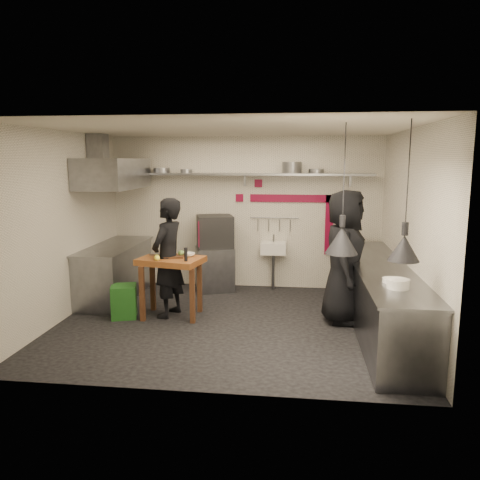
# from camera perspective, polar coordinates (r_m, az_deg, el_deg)

# --- Properties ---
(floor) EXTENTS (5.00, 5.00, 0.00)m
(floor) POSITION_cam_1_polar(r_m,az_deg,el_deg) (7.01, -1.33, -10.08)
(floor) COLOR black
(floor) RESTS_ON ground
(ceiling) EXTENTS (5.00, 5.00, 0.00)m
(ceiling) POSITION_cam_1_polar(r_m,az_deg,el_deg) (6.61, -1.43, 13.42)
(ceiling) COLOR beige
(ceiling) RESTS_ON floor
(wall_back) EXTENTS (5.00, 0.04, 2.80)m
(wall_back) POSITION_cam_1_polar(r_m,az_deg,el_deg) (8.73, 0.61, 3.33)
(wall_back) COLOR silver
(wall_back) RESTS_ON floor
(wall_front) EXTENTS (5.00, 0.04, 2.80)m
(wall_front) POSITION_cam_1_polar(r_m,az_deg,el_deg) (4.63, -5.11, -2.48)
(wall_front) COLOR silver
(wall_front) RESTS_ON floor
(wall_left) EXTENTS (0.04, 4.20, 2.80)m
(wall_left) POSITION_cam_1_polar(r_m,az_deg,el_deg) (7.45, -20.79, 1.57)
(wall_left) COLOR silver
(wall_left) RESTS_ON floor
(wall_right) EXTENTS (0.04, 4.20, 2.80)m
(wall_right) POSITION_cam_1_polar(r_m,az_deg,el_deg) (6.78, 20.04, 0.87)
(wall_right) COLOR silver
(wall_right) RESTS_ON floor
(red_band_horiz) EXTENTS (1.70, 0.02, 0.14)m
(red_band_horiz) POSITION_cam_1_polar(r_m,az_deg,el_deg) (8.63, 6.90, 5.05)
(red_band_horiz) COLOR maroon
(red_band_horiz) RESTS_ON wall_back
(red_band_vert) EXTENTS (0.14, 0.02, 1.10)m
(red_band_vert) POSITION_cam_1_polar(r_m,az_deg,el_deg) (8.71, 10.79, 1.81)
(red_band_vert) COLOR maroon
(red_band_vert) RESTS_ON wall_back
(red_tile_a) EXTENTS (0.14, 0.02, 0.14)m
(red_tile_a) POSITION_cam_1_polar(r_m,az_deg,el_deg) (8.64, 2.26, 6.92)
(red_tile_a) COLOR maroon
(red_tile_a) RESTS_ON wall_back
(red_tile_b) EXTENTS (0.14, 0.02, 0.14)m
(red_tile_b) POSITION_cam_1_polar(r_m,az_deg,el_deg) (8.70, -0.06, 5.16)
(red_tile_b) COLOR maroon
(red_tile_b) RESTS_ON wall_back
(back_shelf) EXTENTS (4.60, 0.34, 0.04)m
(back_shelf) POSITION_cam_1_polar(r_m,az_deg,el_deg) (8.50, 0.48, 8.02)
(back_shelf) COLOR slate
(back_shelf) RESTS_ON wall_back
(shelf_bracket_left) EXTENTS (0.04, 0.06, 0.24)m
(shelf_bracket_left) POSITION_cam_1_polar(r_m,az_deg,el_deg) (9.06, -11.54, 7.30)
(shelf_bracket_left) COLOR slate
(shelf_bracket_left) RESTS_ON wall_back
(shelf_bracket_mid) EXTENTS (0.04, 0.06, 0.24)m
(shelf_bracket_mid) POSITION_cam_1_polar(r_m,az_deg,el_deg) (8.65, 0.59, 7.39)
(shelf_bracket_mid) COLOR slate
(shelf_bracket_mid) RESTS_ON wall_back
(shelf_bracket_right) EXTENTS (0.04, 0.06, 0.24)m
(shelf_bracket_right) POSITION_cam_1_polar(r_m,az_deg,el_deg) (8.65, 13.30, 7.13)
(shelf_bracket_right) COLOR slate
(shelf_bracket_right) RESTS_ON wall_back
(pan_far_left) EXTENTS (0.39, 0.39, 0.09)m
(pan_far_left) POSITION_cam_1_polar(r_m,az_deg,el_deg) (8.80, -9.50, 8.37)
(pan_far_left) COLOR slate
(pan_far_left) RESTS_ON back_shelf
(pan_mid_left) EXTENTS (0.23, 0.23, 0.07)m
(pan_mid_left) POSITION_cam_1_polar(r_m,az_deg,el_deg) (8.68, -6.54, 8.36)
(pan_mid_left) COLOR slate
(pan_mid_left) RESTS_ON back_shelf
(stock_pot) EXTENTS (0.42, 0.42, 0.20)m
(stock_pot) POSITION_cam_1_polar(r_m,az_deg,el_deg) (8.45, 6.35, 8.77)
(stock_pot) COLOR slate
(stock_pot) RESTS_ON back_shelf
(pan_right) EXTENTS (0.35, 0.35, 0.08)m
(pan_right) POSITION_cam_1_polar(r_m,az_deg,el_deg) (8.45, 9.29, 8.29)
(pan_right) COLOR slate
(pan_right) RESTS_ON back_shelf
(oven_stand) EXTENTS (0.81, 0.77, 0.80)m
(oven_stand) POSITION_cam_1_polar(r_m,az_deg,el_deg) (8.63, -3.09, -3.51)
(oven_stand) COLOR slate
(oven_stand) RESTS_ON floor
(combi_oven) EXTENTS (0.76, 0.74, 0.58)m
(combi_oven) POSITION_cam_1_polar(r_m,az_deg,el_deg) (8.53, -3.06, 1.06)
(combi_oven) COLOR black
(combi_oven) RESTS_ON oven_stand
(oven_door) EXTENTS (0.43, 0.15, 0.46)m
(oven_door) POSITION_cam_1_polar(r_m,az_deg,el_deg) (8.25, -3.58, 0.76)
(oven_door) COLOR maroon
(oven_door) RESTS_ON combi_oven
(oven_glass) EXTENTS (0.33, 0.11, 0.34)m
(oven_glass) POSITION_cam_1_polar(r_m,az_deg,el_deg) (8.27, -3.40, 0.78)
(oven_glass) COLOR black
(oven_glass) RESTS_ON oven_door
(hand_sink) EXTENTS (0.46, 0.34, 0.22)m
(hand_sink) POSITION_cam_1_polar(r_m,az_deg,el_deg) (8.60, 4.11, -0.97)
(hand_sink) COLOR silver
(hand_sink) RESTS_ON wall_back
(sink_tap) EXTENTS (0.03, 0.03, 0.14)m
(sink_tap) POSITION_cam_1_polar(r_m,az_deg,el_deg) (8.57, 4.12, 0.21)
(sink_tap) COLOR slate
(sink_tap) RESTS_ON hand_sink
(sink_drain) EXTENTS (0.06, 0.06, 0.66)m
(sink_drain) POSITION_cam_1_polar(r_m,az_deg,el_deg) (8.66, 4.06, -3.88)
(sink_drain) COLOR slate
(sink_drain) RESTS_ON floor
(utensil_rail) EXTENTS (0.90, 0.02, 0.02)m
(utensil_rail) POSITION_cam_1_polar(r_m,az_deg,el_deg) (8.66, 4.20, 2.72)
(utensil_rail) COLOR slate
(utensil_rail) RESTS_ON wall_back
(counter_right) EXTENTS (0.70, 3.80, 0.90)m
(counter_right) POSITION_cam_1_polar(r_m,az_deg,el_deg) (6.91, 16.73, -6.87)
(counter_right) COLOR slate
(counter_right) RESTS_ON floor
(counter_right_top) EXTENTS (0.76, 3.90, 0.03)m
(counter_right_top) POSITION_cam_1_polar(r_m,az_deg,el_deg) (6.79, 16.92, -3.11)
(counter_right_top) COLOR slate
(counter_right_top) RESTS_ON counter_right
(plate_stack) EXTENTS (0.31, 0.31, 0.11)m
(plate_stack) POSITION_cam_1_polar(r_m,az_deg,el_deg) (5.64, 18.72, -5.08)
(plate_stack) COLOR silver
(plate_stack) RESTS_ON counter_right_top
(small_bowl_right) EXTENTS (0.23, 0.23, 0.05)m
(small_bowl_right) POSITION_cam_1_polar(r_m,az_deg,el_deg) (5.90, 17.99, -4.70)
(small_bowl_right) COLOR silver
(small_bowl_right) RESTS_ON counter_right_top
(counter_left) EXTENTS (0.70, 1.90, 0.90)m
(counter_left) POSITION_cam_1_polar(r_m,az_deg,el_deg) (8.41, -14.98, -3.83)
(counter_left) COLOR slate
(counter_left) RESTS_ON floor
(counter_left_top) EXTENTS (0.76, 2.00, 0.03)m
(counter_left_top) POSITION_cam_1_polar(r_m,az_deg,el_deg) (8.31, -15.12, -0.72)
(counter_left_top) COLOR slate
(counter_left_top) RESTS_ON counter_left
(extractor_hood) EXTENTS (0.78, 1.60, 0.50)m
(extractor_hood) POSITION_cam_1_polar(r_m,az_deg,el_deg) (8.17, -15.18, 7.83)
(extractor_hood) COLOR slate
(extractor_hood) RESTS_ON ceiling
(hood_duct) EXTENTS (0.28, 0.28, 0.50)m
(hood_duct) POSITION_cam_1_polar(r_m,az_deg,el_deg) (8.26, -16.94, 10.54)
(hood_duct) COLOR slate
(hood_duct) RESTS_ON ceiling
(green_bin) EXTENTS (0.46, 0.46, 0.50)m
(green_bin) POSITION_cam_1_polar(r_m,az_deg,el_deg) (7.39, -13.95, -7.27)
(green_bin) COLOR #1A5018
(green_bin) RESTS_ON floor
(prep_table) EXTENTS (1.03, 0.82, 0.92)m
(prep_table) POSITION_cam_1_polar(r_m,az_deg,el_deg) (7.24, -8.34, -5.71)
(prep_table) COLOR brown
(prep_table) RESTS_ON floor
(cutting_board) EXTENTS (0.34, 0.28, 0.02)m
(cutting_board) POSITION_cam_1_polar(r_m,az_deg,el_deg) (7.14, -8.15, -2.03)
(cutting_board) COLOR #4B2B18
(cutting_board) RESTS_ON prep_table
(pepper_mill) EXTENTS (0.06, 0.06, 0.20)m
(pepper_mill) POSITION_cam_1_polar(r_m,az_deg,el_deg) (6.84, -6.63, -1.76)
(pepper_mill) COLOR black
(pepper_mill) RESTS_ON prep_table
(lemon_a) EXTENTS (0.09, 0.09, 0.07)m
(lemon_a) POSITION_cam_1_polar(r_m,az_deg,el_deg) (7.02, -10.11, -2.05)
(lemon_a) COLOR #FFFE3F
(lemon_a) RESTS_ON prep_table
(lemon_b) EXTENTS (0.11, 0.11, 0.08)m
(lemon_b) POSITION_cam_1_polar(r_m,az_deg,el_deg) (6.96, -10.09, -2.16)
(lemon_b) COLOR #FFFE3F
(lemon_b) RESTS_ON prep_table
(veg_ball) EXTENTS (0.12, 0.12, 0.09)m
(veg_ball) POSITION_cam_1_polar(r_m,az_deg,el_deg) (7.20, -7.20, -1.60)
(veg_ball) COLOR #5D863B
(veg_ball) RESTS_ON prep_table
(steel_tray) EXTENTS (0.22, 0.17, 0.03)m
(steel_tray) POSITION_cam_1_polar(r_m,az_deg,el_deg) (7.34, -10.06, -1.72)
(steel_tray) COLOR slate
(steel_tray) RESTS_ON prep_table
(bowl) EXTENTS (0.21, 0.21, 0.06)m
(bowl) POSITION_cam_1_polar(r_m,az_deg,el_deg) (7.19, -6.22, -1.77)
(bowl) COLOR silver
(bowl) RESTS_ON prep_table
(heat_lamp_near) EXTENTS (0.49, 0.49, 1.53)m
(heat_lamp_near) POSITION_cam_1_polar(r_m,az_deg,el_deg) (5.62, 12.52, 6.03)
(heat_lamp_near) COLOR black
(heat_lamp_near) RESTS_ON ceiling
(heat_lamp_far) EXTENTS (0.41, 0.41, 1.50)m
(heat_lamp_far) POSITION_cam_1_polar(r_m,az_deg,el_deg) (5.27, 19.73, 5.60)
(heat_lamp_far) COLOR black
(heat_lamp_far) RESTS_ON ceiling
(chef_left) EXTENTS (0.59, 0.75, 1.82)m
(chef_left) POSITION_cam_1_polar(r_m,az_deg,el_deg) (7.18, -8.77, -2.16)
(chef_left) COLOR black
(chef_left) RESTS_ON floor
(chef_right) EXTENTS (0.76, 1.04, 1.96)m
(chef_right) POSITION_cam_1_polar(r_m,az_deg,el_deg) (6.98, 12.62, -2.04)
(chef_right) COLOR black
(chef_right) RESTS_ON floor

